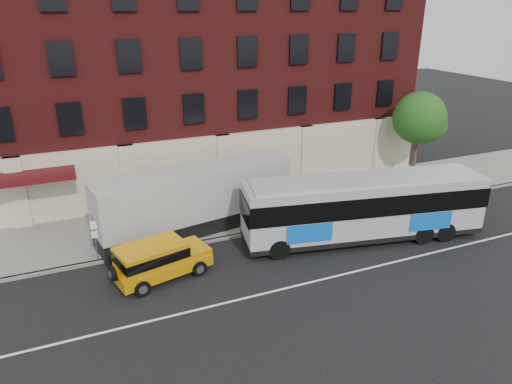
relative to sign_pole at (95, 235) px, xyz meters
name	(u,v)px	position (x,y,z in m)	size (l,w,h in m)	color
ground	(311,289)	(8.50, -6.15, -1.45)	(120.00, 120.00, 0.00)	black
sidewalk	(239,211)	(8.50, 2.85, -1.38)	(60.00, 6.00, 0.15)	gray
kerb	(258,232)	(8.50, -0.15, -1.38)	(60.00, 0.25, 0.15)	gray
lane_line	(306,283)	(8.50, -5.65, -1.45)	(60.00, 0.12, 0.01)	silver
building	(197,70)	(8.49, 10.77, 6.13)	(30.00, 12.10, 15.00)	#581514
sign_pole	(95,235)	(0.00, 0.00, 0.00)	(0.30, 0.20, 2.50)	slate
street_tree	(420,120)	(22.04, 3.34, 2.96)	(3.60, 3.60, 6.20)	#39281C
city_bus	(364,206)	(13.37, -2.89, 0.49)	(13.09, 5.05, 3.51)	#A9ABB4
yellow_suv	(157,259)	(2.45, -2.61, -0.44)	(4.76, 2.81, 1.77)	orange
shipping_container	(197,201)	(5.50, 1.37, 0.36)	(11.19, 4.10, 3.66)	black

